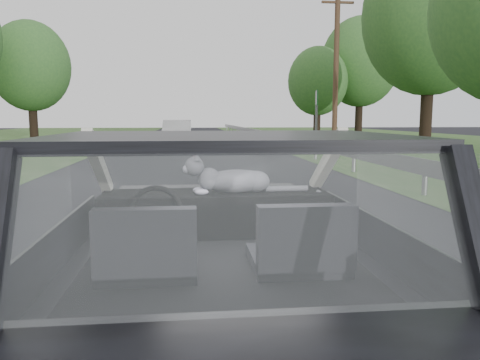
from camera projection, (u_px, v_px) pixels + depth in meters
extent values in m
cube|color=black|center=(222.00, 255.00, 2.73)|extent=(1.80, 4.00, 1.45)
cube|color=black|center=(216.00, 213.00, 3.33)|extent=(1.58, 0.45, 0.30)
cube|color=black|center=(147.00, 245.00, 2.38)|extent=(0.50, 0.72, 0.42)
cube|color=black|center=(301.00, 240.00, 2.47)|extent=(0.50, 0.72, 0.42)
torus|color=black|center=(156.00, 213.00, 2.99)|extent=(0.36, 0.36, 0.04)
ellipsoid|color=#8F90A1|center=(235.00, 180.00, 3.27)|extent=(0.66, 0.28, 0.29)
cube|color=gray|center=(350.00, 152.00, 13.07)|extent=(0.05, 90.00, 0.32)
imported|color=#B0B0B0|center=(177.00, 133.00, 24.98)|extent=(1.69, 4.26, 1.40)
cube|color=#175625|center=(316.00, 122.00, 20.36)|extent=(0.33, 1.08, 2.69)
cylinder|color=#4C382B|center=(336.00, 70.00, 21.54)|extent=(0.30, 0.30, 7.45)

